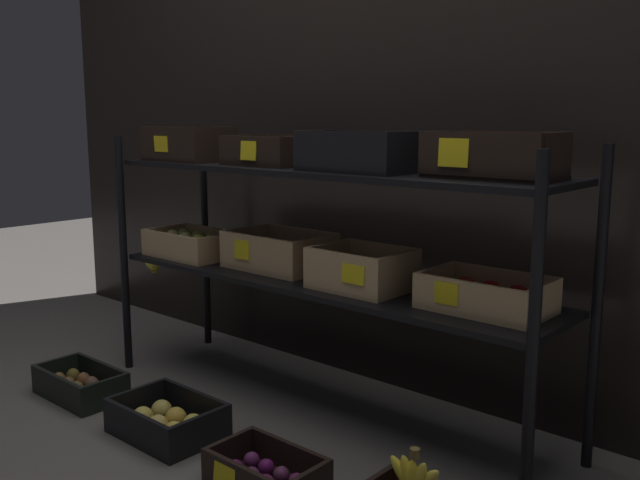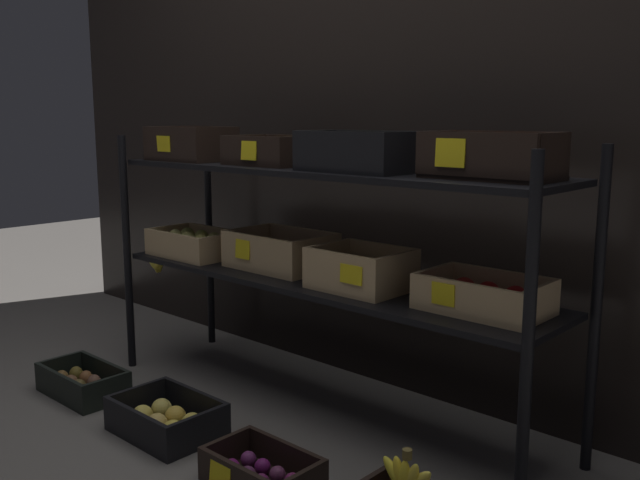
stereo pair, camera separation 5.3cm
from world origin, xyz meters
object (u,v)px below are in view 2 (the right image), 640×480
crate_ground_apple_gold (167,420)px  banana_bunch_loose (406,480)px  display_rack (314,221)px  crate_ground_plum (262,474)px  crate_ground_kiwi (83,384)px

crate_ground_apple_gold → banana_bunch_loose: 0.98m
display_rack → crate_ground_plum: bearing=-62.6°
crate_ground_kiwi → banana_bunch_loose: banana_bunch_loose is taller
display_rack → crate_ground_kiwi: display_rack is taller
crate_ground_apple_gold → crate_ground_plum: (0.48, -0.02, -0.01)m
display_rack → crate_ground_kiwi: size_ratio=5.30×
crate_ground_apple_gold → crate_ground_plum: size_ratio=1.09×
display_rack → crate_ground_apple_gold: display_rack is taller
crate_ground_kiwi → banana_bunch_loose: (1.48, 0.02, 0.15)m
crate_ground_apple_gold → crate_ground_plum: 0.48m
crate_ground_kiwi → display_rack: bearing=34.5°
display_rack → crate_ground_apple_gold: size_ratio=5.27×
display_rack → crate_ground_apple_gold: (-0.22, -0.48, -0.64)m
banana_bunch_loose → crate_ground_plum: bearing=-177.8°
display_rack → crate_ground_apple_gold: 0.84m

